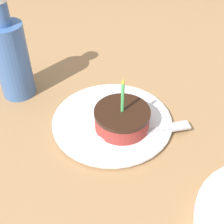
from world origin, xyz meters
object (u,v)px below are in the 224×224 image
cake_slice (122,117)px  bottle (12,58)px  fork (152,131)px  plate (112,121)px

cake_slice → bottle: (-0.19, -0.21, 0.07)m
bottle → fork: bearing=49.7°
plate → fork: (0.06, 0.07, 0.01)m
plate → bottle: (-0.17, -0.20, 0.09)m
plate → fork: bearing=51.4°
plate → cake_slice: 0.04m
cake_slice → fork: cake_slice is taller
plate → cake_slice: cake_slice is taller
bottle → plate: bearing=49.0°
fork → bottle: (-0.23, -0.27, 0.09)m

